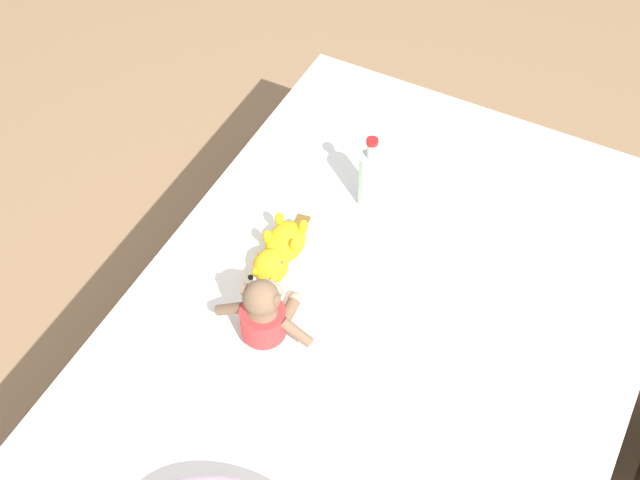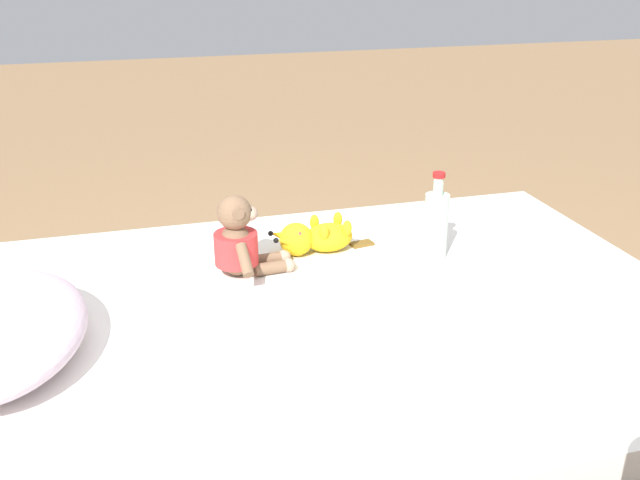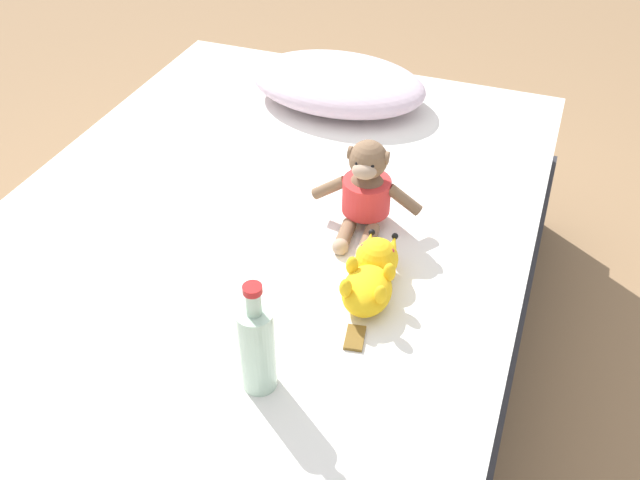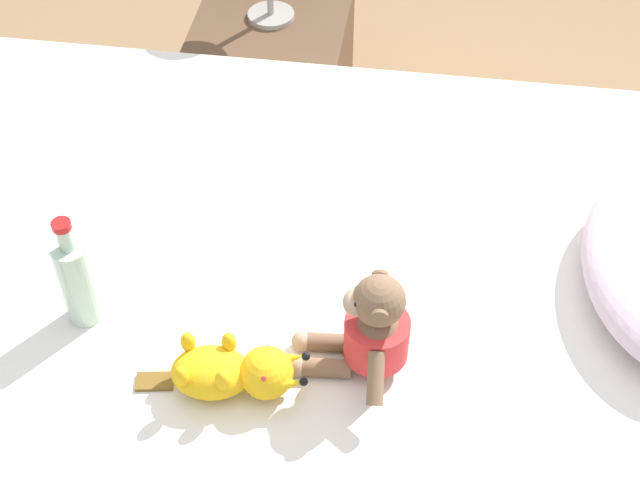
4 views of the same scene
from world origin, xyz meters
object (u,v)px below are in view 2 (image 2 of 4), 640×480
object	(u,v)px
bed	(311,400)
glass_bottle	(436,224)
plush_yellow_creature	(315,237)
plush_monkey	(240,242)

from	to	relation	value
bed	glass_bottle	xyz separation A→B (m)	(0.22, -0.44, 0.38)
bed	plush_yellow_creature	world-z (taller)	plush_yellow_creature
plush_monkey	glass_bottle	distance (m)	0.57
plush_monkey	glass_bottle	size ratio (longest dim) A/B	1.10
bed	plush_monkey	distance (m)	0.47
plush_monkey	bed	bearing A→B (deg)	-153.11
bed	glass_bottle	distance (m)	0.62
plush_monkey	glass_bottle	world-z (taller)	glass_bottle
bed	plush_monkey	world-z (taller)	plush_monkey
plush_yellow_creature	bed	bearing A→B (deg)	162.90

